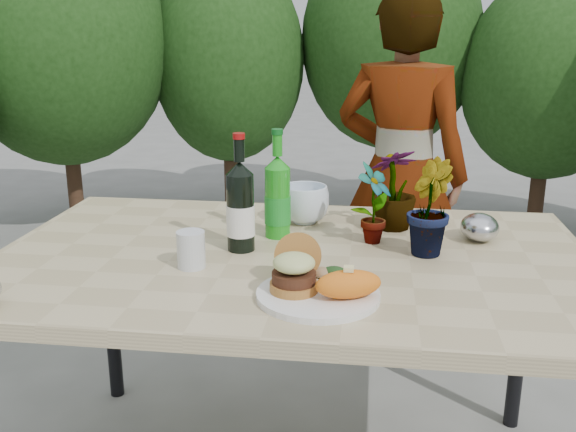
# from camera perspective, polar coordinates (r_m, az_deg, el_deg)

# --- Properties ---
(patio_table) EXTENTS (1.60, 1.00, 0.75)m
(patio_table) POSITION_cam_1_polar(r_m,az_deg,el_deg) (1.75, 0.35, -5.15)
(patio_table) COLOR tan
(patio_table) RESTS_ON ground
(shrub_hedge) EXTENTS (6.79, 5.03, 2.11)m
(shrub_hedge) POSITION_cam_1_polar(r_m,az_deg,el_deg) (3.30, 5.70, 12.54)
(shrub_hedge) COLOR #382316
(shrub_hedge) RESTS_ON ground
(dinner_plate) EXTENTS (0.28, 0.28, 0.01)m
(dinner_plate) POSITION_cam_1_polar(r_m,az_deg,el_deg) (1.46, 2.69, -7.03)
(dinner_plate) COLOR white
(dinner_plate) RESTS_ON patio_table
(burger_stack) EXTENTS (0.11, 0.16, 0.11)m
(burger_stack) POSITION_cam_1_polar(r_m,az_deg,el_deg) (1.46, 0.62, -4.71)
(burger_stack) COLOR #B7722D
(burger_stack) RESTS_ON dinner_plate
(sweet_potato) EXTENTS (0.17, 0.12, 0.06)m
(sweet_potato) POSITION_cam_1_polar(r_m,az_deg,el_deg) (1.42, 5.39, -6.05)
(sweet_potato) COLOR orange
(sweet_potato) RESTS_ON dinner_plate
(grilled_veg) EXTENTS (0.08, 0.05, 0.03)m
(grilled_veg) POSITION_cam_1_polar(r_m,az_deg,el_deg) (1.53, 3.65, -4.99)
(grilled_veg) COLOR olive
(grilled_veg) RESTS_ON dinner_plate
(wine_bottle) EXTENTS (0.08, 0.08, 0.32)m
(wine_bottle) POSITION_cam_1_polar(r_m,az_deg,el_deg) (1.73, -4.25, 0.71)
(wine_bottle) COLOR black
(wine_bottle) RESTS_ON patio_table
(sparkling_water) EXTENTS (0.08, 0.08, 0.31)m
(sparkling_water) POSITION_cam_1_polar(r_m,az_deg,el_deg) (1.84, -0.93, 1.60)
(sparkling_water) COLOR #1C901A
(sparkling_water) RESTS_ON patio_table
(plastic_cup) EXTENTS (0.07, 0.07, 0.09)m
(plastic_cup) POSITION_cam_1_polar(r_m,az_deg,el_deg) (1.64, -8.62, -2.96)
(plastic_cup) COLOR silver
(plastic_cup) RESTS_ON patio_table
(seedling_left) EXTENTS (0.13, 0.15, 0.23)m
(seedling_left) POSITION_cam_1_polar(r_m,az_deg,el_deg) (1.80, 7.60, 1.08)
(seedling_left) COLOR #29511C
(seedling_left) RESTS_ON patio_table
(seedling_mid) EXTENTS (0.13, 0.15, 0.26)m
(seedling_mid) POSITION_cam_1_polar(r_m,az_deg,el_deg) (1.74, 12.31, 0.78)
(seedling_mid) COLOR #225C1F
(seedling_mid) RESTS_ON patio_table
(seedling_right) EXTENTS (0.19, 0.19, 0.24)m
(seedling_right) POSITION_cam_1_polar(r_m,az_deg,el_deg) (1.94, 9.41, 2.39)
(seedling_right) COLOR #235A1F
(seedling_right) RESTS_ON patio_table
(blue_bowl) EXTENTS (0.19, 0.19, 0.12)m
(blue_bowl) POSITION_cam_1_polar(r_m,az_deg,el_deg) (1.99, 1.49, 1.05)
(blue_bowl) COLOR silver
(blue_bowl) RESTS_ON patio_table
(foil_packet_right) EXTENTS (0.11, 0.13, 0.08)m
(foil_packet_right) POSITION_cam_1_polar(r_m,az_deg,el_deg) (1.91, 16.67, -0.95)
(foil_packet_right) COLOR #AEB0B5
(foil_packet_right) RESTS_ON patio_table
(person) EXTENTS (0.63, 0.49, 1.51)m
(person) POSITION_cam_1_polar(r_m,az_deg,el_deg) (2.67, 9.99, 3.62)
(person) COLOR #8C5B46
(person) RESTS_ON ground
(terracotta_pot) EXTENTS (0.17, 0.17, 0.14)m
(terracotta_pot) POSITION_cam_1_polar(r_m,az_deg,el_deg) (4.14, -18.41, -2.19)
(terracotta_pot) COLOR #B2482D
(terracotta_pot) RESTS_ON ground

